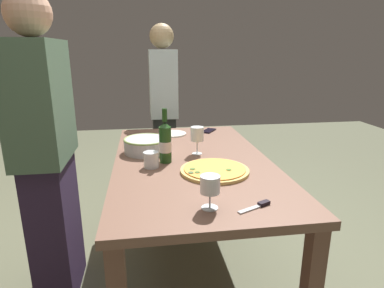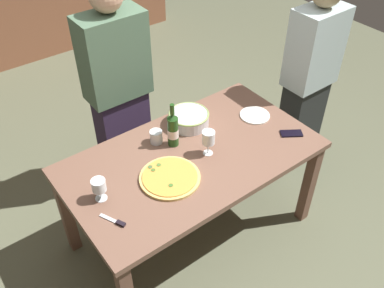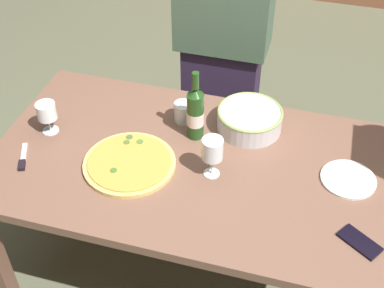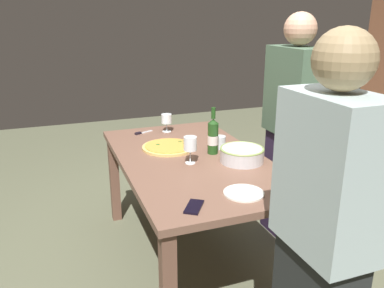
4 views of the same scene
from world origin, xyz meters
name	(u,v)px [view 2 (image 2 of 4)]	position (x,y,z in m)	size (l,w,h in m)	color
ground_plane	(192,230)	(0.00, 0.00, 0.00)	(8.00, 8.00, 0.00)	#5E6149
dining_table	(192,166)	(0.00, 0.00, 0.66)	(1.60, 0.90, 0.75)	brown
pizza	(170,177)	(-0.23, -0.09, 0.76)	(0.36, 0.36, 0.03)	#DEB965
serving_bowl	(189,118)	(0.17, 0.27, 0.80)	(0.28, 0.28, 0.09)	silver
wine_bottle	(173,130)	(-0.03, 0.16, 0.87)	(0.07, 0.07, 0.31)	#1F4619
wine_glass_near_pizza	(99,186)	(-0.62, 0.02, 0.85)	(0.08, 0.08, 0.14)	white
wine_glass_by_bottle	(208,138)	(0.09, -0.05, 0.87)	(0.08, 0.08, 0.17)	white
cup_amber	(156,137)	(-0.11, 0.24, 0.79)	(0.08, 0.08, 0.09)	white
side_plate	(255,115)	(0.60, 0.06, 0.76)	(0.21, 0.21, 0.01)	white
cell_phone	(291,133)	(0.65, -0.23, 0.76)	(0.07, 0.14, 0.01)	black
pizza_knife	(116,221)	(-0.64, -0.18, 0.76)	(0.09, 0.16, 0.02)	silver
person_host	(309,80)	(1.18, 0.09, 0.81)	(0.39, 0.24, 1.59)	#252828
person_guest_left	(119,92)	(-0.06, 0.79, 0.83)	(0.45, 0.24, 1.65)	#2E203B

